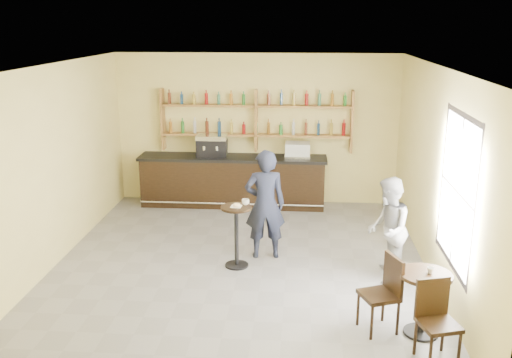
# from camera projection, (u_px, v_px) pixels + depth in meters

# --- Properties ---
(floor) EXTENTS (7.00, 7.00, 0.00)m
(floor) POSITION_uv_depth(u_px,v_px,m) (240.00, 266.00, 9.26)
(floor) COLOR gray
(floor) RESTS_ON ground
(ceiling) EXTENTS (7.00, 7.00, 0.00)m
(ceiling) POSITION_uv_depth(u_px,v_px,m) (238.00, 66.00, 8.40)
(ceiling) COLOR white
(ceiling) RESTS_ON wall_back
(wall_back) EXTENTS (7.00, 0.00, 7.00)m
(wall_back) POSITION_uv_depth(u_px,v_px,m) (257.00, 129.00, 12.19)
(wall_back) COLOR #F8E68C
(wall_back) RESTS_ON floor
(wall_front) EXTENTS (7.00, 0.00, 7.00)m
(wall_front) POSITION_uv_depth(u_px,v_px,m) (200.00, 264.00, 5.47)
(wall_front) COLOR #F8E68C
(wall_front) RESTS_ON floor
(wall_left) EXTENTS (0.00, 7.00, 7.00)m
(wall_left) POSITION_uv_depth(u_px,v_px,m) (52.00, 167.00, 9.06)
(wall_left) COLOR #F8E68C
(wall_left) RESTS_ON floor
(wall_right) EXTENTS (0.00, 7.00, 7.00)m
(wall_right) POSITION_uv_depth(u_px,v_px,m) (436.00, 175.00, 8.60)
(wall_right) COLOR #F8E68C
(wall_right) RESTS_ON floor
(window_pane) EXTENTS (0.00, 2.00, 2.00)m
(window_pane) POSITION_uv_depth(u_px,v_px,m) (457.00, 192.00, 7.42)
(window_pane) COLOR white
(window_pane) RESTS_ON wall_right
(window_frame) EXTENTS (0.04, 1.70, 2.10)m
(window_frame) POSITION_uv_depth(u_px,v_px,m) (457.00, 192.00, 7.43)
(window_frame) COLOR black
(window_frame) RESTS_ON wall_right
(shelf_unit) EXTENTS (4.00, 0.26, 1.40)m
(shelf_unit) POSITION_uv_depth(u_px,v_px,m) (256.00, 120.00, 12.01)
(shelf_unit) COLOR brown
(shelf_unit) RESTS_ON wall_back
(liquor_bottles) EXTENTS (3.68, 0.10, 1.00)m
(liquor_bottles) POSITION_uv_depth(u_px,v_px,m) (256.00, 112.00, 11.96)
(liquor_bottles) COLOR #8C5919
(liquor_bottles) RESTS_ON shelf_unit
(bar_counter) EXTENTS (3.97, 0.77, 1.07)m
(bar_counter) POSITION_uv_depth(u_px,v_px,m) (233.00, 181.00, 12.18)
(bar_counter) COLOR black
(bar_counter) RESTS_ON floor
(espresso_machine) EXTENTS (0.65, 0.44, 0.45)m
(espresso_machine) POSITION_uv_depth(u_px,v_px,m) (212.00, 146.00, 12.00)
(espresso_machine) COLOR black
(espresso_machine) RESTS_ON bar_counter
(pastry_case) EXTENTS (0.59, 0.50, 0.32)m
(pastry_case) POSITION_uv_depth(u_px,v_px,m) (297.00, 150.00, 11.89)
(pastry_case) COLOR silver
(pastry_case) RESTS_ON bar_counter
(pedestal_table) EXTENTS (0.64, 0.64, 1.02)m
(pedestal_table) POSITION_uv_depth(u_px,v_px,m) (236.00, 237.00, 9.13)
(pedestal_table) COLOR black
(pedestal_table) RESTS_ON floor
(napkin) EXTENTS (0.18, 0.18, 0.00)m
(napkin) POSITION_uv_depth(u_px,v_px,m) (236.00, 206.00, 8.99)
(napkin) COLOR white
(napkin) RESTS_ON pedestal_table
(donut) EXTENTS (0.13, 0.13, 0.04)m
(donut) POSITION_uv_depth(u_px,v_px,m) (237.00, 205.00, 8.97)
(donut) COLOR #E7B254
(donut) RESTS_ON napkin
(cup_pedestal) EXTENTS (0.15, 0.15, 0.09)m
(cup_pedestal) POSITION_uv_depth(u_px,v_px,m) (246.00, 202.00, 9.06)
(cup_pedestal) COLOR white
(cup_pedestal) RESTS_ON pedestal_table
(man_main) EXTENTS (0.73, 0.53, 1.85)m
(man_main) POSITION_uv_depth(u_px,v_px,m) (265.00, 204.00, 9.40)
(man_main) COLOR black
(man_main) RESTS_ON floor
(cafe_table) EXTENTS (0.66, 0.66, 0.84)m
(cafe_table) POSITION_uv_depth(u_px,v_px,m) (423.00, 304.00, 7.16)
(cafe_table) COLOR black
(cafe_table) RESTS_ON floor
(cup_cafe) EXTENTS (0.11, 0.11, 0.08)m
(cup_cafe) POSITION_uv_depth(u_px,v_px,m) (430.00, 271.00, 7.03)
(cup_cafe) COLOR white
(cup_cafe) RESTS_ON cafe_table
(chair_west) EXTENTS (0.56, 0.56, 1.00)m
(chair_west) POSITION_uv_depth(u_px,v_px,m) (379.00, 295.00, 7.23)
(chair_west) COLOR black
(chair_west) RESTS_ON floor
(chair_south) EXTENTS (0.53, 0.53, 0.98)m
(chair_south) POSITION_uv_depth(u_px,v_px,m) (439.00, 324.00, 6.56)
(chair_south) COLOR black
(chair_south) RESTS_ON floor
(patron_second) EXTENTS (0.71, 0.86, 1.61)m
(patron_second) POSITION_uv_depth(u_px,v_px,m) (388.00, 230.00, 8.59)
(patron_second) COLOR gray
(patron_second) RESTS_ON floor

